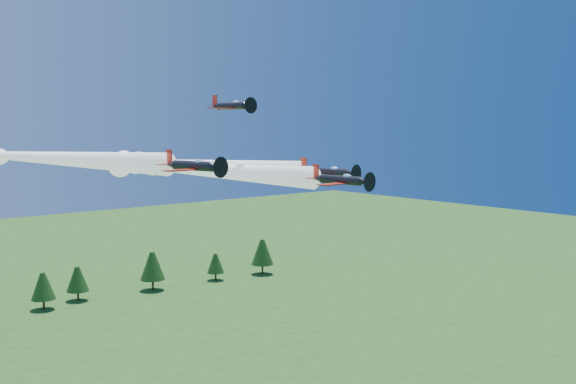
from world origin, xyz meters
TOP-DOWN VIEW (x-y plane):
  - plane_lead at (-1.12, 17.91)m, footprint 10.33×48.85m
  - plane_left at (-17.00, 31.04)m, footprint 15.81×56.98m
  - plane_right at (5.60, 28.84)m, footprint 14.16×49.12m
  - plane_slot at (-0.07, 8.26)m, footprint 7.10×7.72m
  - treeline at (6.30, 109.94)m, footprint 169.61×19.82m

SIDE VIEW (x-z plane):
  - treeline at x=6.30m, z-range 0.95..12.52m
  - plane_right at x=5.60m, z-range 41.01..44.71m
  - plane_lead at x=-1.12m, z-range 41.15..44.85m
  - plane_left at x=-17.00m, z-range 42.74..46.44m
  - plane_slot at x=-0.07m, z-range 50.03..52.52m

